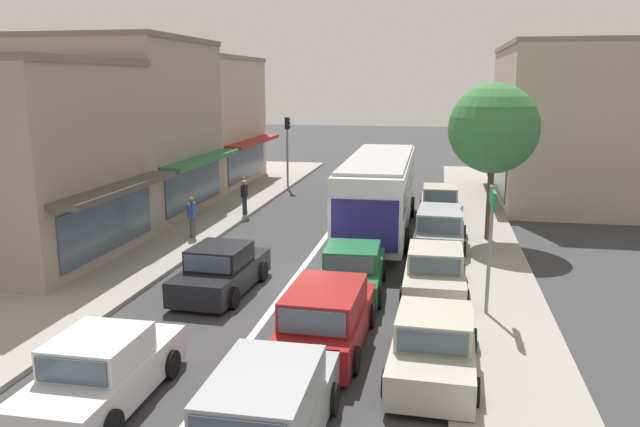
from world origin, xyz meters
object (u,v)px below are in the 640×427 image
at_px(city_bus, 379,189).
at_px(wagon_queue_far_back, 327,318).
at_px(parked_wagon_kerb_third, 440,229).
at_px(pedestrian_browsing_midblock, 244,195).
at_px(sedan_adjacent_lane_trail, 352,271).
at_px(wagon_behind_bus_mid, 267,413).
at_px(traffic_light_downstreet, 287,141).
at_px(sedan_queue_gap_filler, 102,373).
at_px(street_tree_right, 494,129).
at_px(pedestrian_far_walker, 192,215).
at_px(sedan_adjacent_lane_lead, 221,271).
at_px(directional_road_sign, 491,221).
at_px(parked_sedan_kerb_second, 435,273).
at_px(parked_sedan_kerb_front, 434,346).
at_px(pedestrian_with_handbag_near, 244,191).
at_px(parked_hatchback_kerb_rear, 440,203).

relative_size(city_bus, wagon_queue_far_back, 2.40).
relative_size(parked_wagon_kerb_third, pedestrian_browsing_midblock, 2.80).
height_order(sedan_adjacent_lane_trail, wagon_behind_bus_mid, wagon_behind_bus_mid).
height_order(traffic_light_downstreet, pedestrian_browsing_midblock, traffic_light_downstreet).
distance_m(wagon_queue_far_back, wagon_behind_bus_mid, 4.46).
xyz_separation_m(city_bus, parked_wagon_kerb_third, (2.55, -2.01, -1.14)).
relative_size(sedan_queue_gap_filler, traffic_light_downstreet, 1.00).
bearing_deg(street_tree_right, pedestrian_far_walker, -170.06).
relative_size(sedan_adjacent_lane_lead, pedestrian_browsing_midblock, 2.63).
xyz_separation_m(city_bus, traffic_light_downstreet, (-6.31, 9.84, 0.97)).
height_order(sedan_adjacent_lane_trail, directional_road_sign, directional_road_sign).
xyz_separation_m(sedan_adjacent_lane_trail, pedestrian_far_walker, (-7.12, 4.95, 0.40)).
bearing_deg(directional_road_sign, parked_wagon_kerb_third, 100.27).
distance_m(sedan_queue_gap_filler, parked_wagon_kerb_third, 14.68).
xyz_separation_m(sedan_adjacent_lane_lead, parked_wagon_kerb_third, (6.46, 6.37, 0.08)).
relative_size(wagon_behind_bus_mid, parked_sedan_kerb_second, 1.07).
xyz_separation_m(wagon_queue_far_back, sedan_queue_gap_filler, (-3.86, -3.47, -0.08)).
bearing_deg(sedan_adjacent_lane_lead, directional_road_sign, -4.52).
xyz_separation_m(wagon_queue_far_back, parked_sedan_kerb_front, (2.53, -0.98, -0.08)).
distance_m(sedan_adjacent_lane_lead, parked_wagon_kerb_third, 9.07).
height_order(directional_road_sign, pedestrian_with_handbag_near, directional_road_sign).
relative_size(sedan_adjacent_lane_lead, parked_sedan_kerb_front, 1.01).
xyz_separation_m(parked_sedan_kerb_front, pedestrian_with_handbag_near, (-9.22, 15.57, 0.40)).
bearing_deg(street_tree_right, traffic_light_downstreet, 135.49).
bearing_deg(city_bus, parked_wagon_kerb_third, -38.20).
height_order(sedan_queue_gap_filler, parked_hatchback_kerb_rear, parked_hatchback_kerb_rear).
bearing_deg(wagon_queue_far_back, pedestrian_browsing_midblock, 115.08).
distance_m(traffic_light_downstreet, pedestrian_browsing_midblock, 8.17).
distance_m(wagon_queue_far_back, parked_sedan_kerb_second, 5.00).
bearing_deg(parked_sedan_kerb_front, traffic_light_downstreet, 111.24).
bearing_deg(street_tree_right, sedan_queue_gap_filler, -119.98).
distance_m(parked_sedan_kerb_front, pedestrian_far_walker, 13.83).
xyz_separation_m(sedan_adjacent_lane_trail, wagon_queue_far_back, (-0.06, -4.03, 0.08)).
relative_size(sedan_queue_gap_filler, street_tree_right, 0.68).
bearing_deg(wagon_queue_far_back, city_bus, 89.59).
relative_size(parked_sedan_kerb_second, traffic_light_downstreet, 1.00).
height_order(wagon_queue_far_back, street_tree_right, street_tree_right).
bearing_deg(directional_road_sign, pedestrian_browsing_midblock, 133.35).
relative_size(parked_sedan_kerb_second, parked_wagon_kerb_third, 0.92).
distance_m(sedan_adjacent_lane_lead, pedestrian_far_walker, 6.52).
relative_size(wagon_behind_bus_mid, street_tree_right, 0.72).
bearing_deg(parked_sedan_kerb_second, sedan_adjacent_lane_trail, -172.85).
distance_m(city_bus, sedan_queue_gap_filler, 15.72).
bearing_deg(traffic_light_downstreet, pedestrian_browsing_midblock, -90.92).
height_order(parked_wagon_kerb_third, pedestrian_browsing_midblock, pedestrian_browsing_midblock).
bearing_deg(sedan_queue_gap_filler, city_bus, 75.43).
height_order(street_tree_right, pedestrian_browsing_midblock, street_tree_right).
bearing_deg(wagon_queue_far_back, parked_wagon_kerb_third, 74.81).
height_order(parked_sedan_kerb_front, parked_hatchback_kerb_rear, parked_hatchback_kerb_rear).
distance_m(parked_sedan_kerb_front, parked_hatchback_kerb_rear, 16.12).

